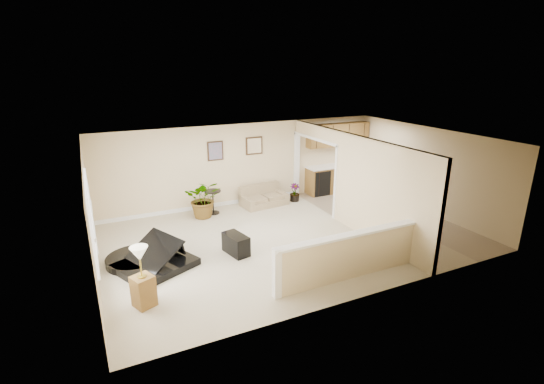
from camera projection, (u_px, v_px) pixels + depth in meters
name	position (u px, v px, depth m)	size (l,w,h in m)	color
floor	(290.00, 237.00, 10.03)	(9.00, 9.00, 0.00)	beige
back_wall	(245.00, 164.00, 12.22)	(9.00, 0.04, 2.50)	beige
front_wall	(369.00, 236.00, 7.07)	(9.00, 0.04, 2.50)	beige
left_wall	(90.00, 220.00, 7.80)	(0.04, 6.00, 2.50)	beige
right_wall	(427.00, 170.00, 11.48)	(0.04, 6.00, 2.50)	beige
ceiling	(291.00, 140.00, 9.26)	(9.00, 6.00, 0.04)	silver
kitchen_vinyl	(387.00, 217.00, 11.31)	(2.70, 6.00, 0.01)	tan
interior_partition	(345.00, 180.00, 10.61)	(0.18, 5.99, 2.50)	beige
pony_half_wall	(347.00, 256.00, 7.92)	(3.42, 0.22, 1.00)	beige
left_window	(91.00, 219.00, 7.32)	(0.05, 2.15, 1.45)	white
wall_art_left	(215.00, 151.00, 11.65)	(0.48, 0.04, 0.58)	#352213
wall_mirror	(254.00, 146.00, 12.15)	(0.55, 0.04, 0.55)	#352213
kitchen_cabinets	(335.00, 167.00, 13.41)	(2.36, 0.65, 2.33)	olive
piano	(151.00, 241.00, 8.43)	(2.11, 2.06, 1.39)	black
piano_bench	(236.00, 244.00, 9.09)	(0.35, 0.70, 0.47)	black
loveseat	(263.00, 195.00, 12.27)	(1.46, 0.93, 0.79)	tan
accent_table	(213.00, 199.00, 11.49)	(0.48, 0.48, 0.70)	black
palm_plant	(204.00, 199.00, 11.18)	(1.24, 1.16, 1.12)	black
small_plant	(295.00, 194.00, 12.62)	(0.35, 0.35, 0.57)	black
lamp_stand	(142.00, 281.00, 7.03)	(0.45, 0.45, 1.17)	olive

